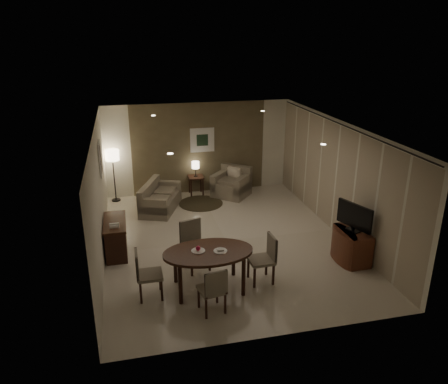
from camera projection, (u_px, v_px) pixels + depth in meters
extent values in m
cube|color=beige|center=(226.00, 241.00, 10.25)|extent=(5.50, 7.00, 0.00)
cube|color=white|center=(226.00, 127.00, 9.31)|extent=(5.50, 7.00, 0.00)
cube|color=brown|center=(199.00, 148.00, 12.97)|extent=(5.50, 0.00, 2.70)
cube|color=white|center=(99.00, 197.00, 9.19)|extent=(0.00, 7.00, 2.70)
cube|color=white|center=(338.00, 178.00, 10.36)|extent=(0.00, 7.00, 2.70)
cube|color=brown|center=(199.00, 148.00, 12.96)|extent=(3.96, 0.03, 2.70)
cylinder|color=black|center=(341.00, 124.00, 9.90)|extent=(0.03, 6.80, 0.03)
cube|color=silver|center=(202.00, 140.00, 12.87)|extent=(0.72, 0.03, 0.72)
cube|color=#1B311C|center=(202.00, 140.00, 12.86)|extent=(0.34, 0.01, 0.34)
cube|color=silver|center=(100.00, 158.00, 10.12)|extent=(0.03, 0.60, 0.80)
cube|color=gray|center=(101.00, 158.00, 10.12)|extent=(0.01, 0.46, 0.64)
cylinder|color=white|center=(170.00, 154.00, 7.37)|extent=(0.10, 0.10, 0.01)
cylinder|color=white|center=(323.00, 144.00, 7.97)|extent=(0.10, 0.10, 0.01)
cylinder|color=white|center=(153.00, 116.00, 10.66)|extent=(0.10, 0.10, 0.01)
cylinder|color=white|center=(263.00, 111.00, 11.25)|extent=(0.10, 0.10, 0.01)
cylinder|color=white|center=(198.00, 251.00, 8.09)|extent=(0.26, 0.26, 0.02)
cylinder|color=white|center=(220.00, 251.00, 8.08)|extent=(0.26, 0.26, 0.02)
sphere|color=#C0163C|center=(198.00, 248.00, 8.07)|extent=(0.09, 0.09, 0.09)
cube|color=white|center=(220.00, 250.00, 8.08)|extent=(0.12, 0.08, 0.03)
cylinder|color=#39311F|center=(201.00, 203.00, 12.45)|extent=(1.25, 1.25, 0.01)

